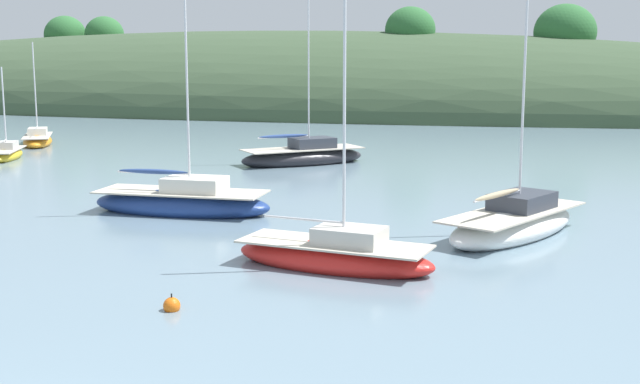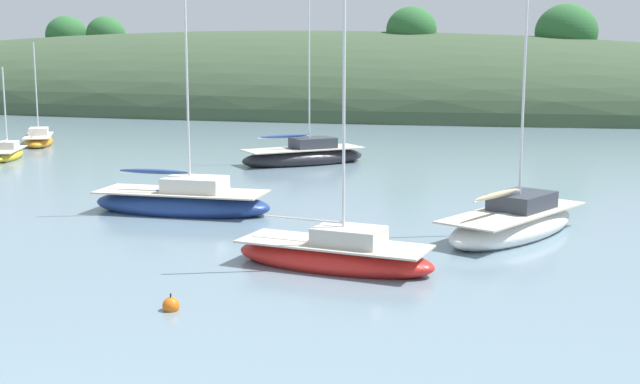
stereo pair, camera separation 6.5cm
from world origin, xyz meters
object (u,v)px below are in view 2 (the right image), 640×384
object	(u,v)px
sailboat_red_portside	(304,156)
sailboat_blue_center	(514,223)
sailboat_grey_yawl	(39,140)
sailboat_cream_ketch	(7,154)
sailboat_navy_dinghy	(335,255)
sailboat_teal_outer	(183,202)
mooring_buoy_outer	(171,306)

from	to	relation	value
sailboat_red_portside	sailboat_blue_center	bearing A→B (deg)	-51.32
sailboat_grey_yawl	sailboat_cream_ketch	bearing A→B (deg)	-68.92
sailboat_blue_center	sailboat_navy_dinghy	bearing A→B (deg)	-129.00
sailboat_red_portside	sailboat_blue_center	distance (m)	20.68
sailboat_teal_outer	mooring_buoy_outer	distance (m)	13.02
sailboat_grey_yawl	mooring_buoy_outer	world-z (taller)	sailboat_grey_yawl
sailboat_teal_outer	mooring_buoy_outer	size ratio (longest dim) A/B	18.21
sailboat_blue_center	sailboat_teal_outer	bearing A→B (deg)	177.73
sailboat_navy_dinghy	sailboat_red_portside	world-z (taller)	sailboat_red_portside
sailboat_navy_dinghy	sailboat_blue_center	xyz separation A→B (m)	(4.93, 6.09, 0.06)
sailboat_red_portside	sailboat_teal_outer	bearing A→B (deg)	-90.90
sailboat_cream_ketch	mooring_buoy_outer	xyz separation A→B (m)	(23.27, -24.53, -0.19)
sailboat_teal_outer	mooring_buoy_outer	world-z (taller)	sailboat_teal_outer
sailboat_blue_center	sailboat_cream_ketch	world-z (taller)	sailboat_blue_center
sailboat_grey_yawl	mooring_buoy_outer	size ratio (longest dim) A/B	13.56
sailboat_teal_outer	sailboat_grey_yawl	bearing A→B (deg)	136.15
sailboat_cream_ketch	mooring_buoy_outer	size ratio (longest dim) A/B	10.61
sailboat_red_portside	sailboat_cream_ketch	xyz separation A→B (m)	(-18.14, -2.95, -0.15)
sailboat_blue_center	sailboat_cream_ketch	xyz separation A→B (m)	(-31.06, 13.19, -0.14)
sailboat_grey_yawl	sailboat_blue_center	bearing A→B (deg)	-31.05
sailboat_cream_ketch	sailboat_red_portside	bearing A→B (deg)	9.23
sailboat_navy_dinghy	sailboat_teal_outer	distance (m)	10.56
mooring_buoy_outer	sailboat_cream_ketch	bearing A→B (deg)	133.48
sailboat_red_portside	sailboat_cream_ketch	size ratio (longest dim) A/B	1.97
sailboat_red_portside	sailboat_navy_dinghy	bearing A→B (deg)	-70.22
sailboat_grey_yawl	sailboat_red_portside	xyz separation A→B (m)	(20.90, -4.22, 0.11)
sailboat_navy_dinghy	mooring_buoy_outer	size ratio (longest dim) A/B	16.32
sailboat_grey_yawl	sailboat_teal_outer	world-z (taller)	sailboat_teal_outer
sailboat_grey_yawl	mooring_buoy_outer	distance (m)	41.02
sailboat_cream_ketch	mooring_buoy_outer	world-z (taller)	sailboat_cream_ketch
sailboat_navy_dinghy	sailboat_teal_outer	bearing A→B (deg)	141.27
sailboat_teal_outer	sailboat_red_portside	world-z (taller)	sailboat_red_portside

